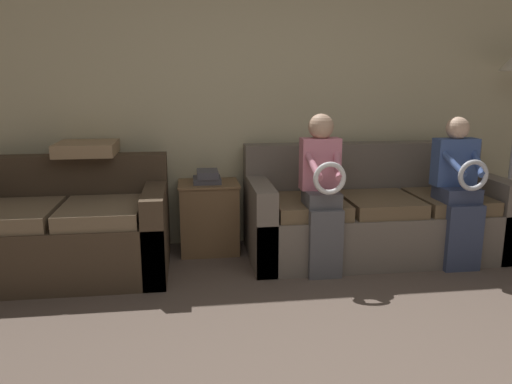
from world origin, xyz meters
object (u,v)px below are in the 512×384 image
at_px(couch_side, 65,232).
at_px(throw_pillow, 87,148).
at_px(book_stack, 207,177).
at_px(child_left_seated, 322,186).
at_px(couch_main, 372,216).
at_px(side_shelf, 209,216).
at_px(child_right_seated, 459,187).

relative_size(couch_side, throw_pillow, 3.34).
bearing_deg(book_stack, child_left_seated, -34.70).
relative_size(couch_main, side_shelf, 3.51).
xyz_separation_m(child_right_seated, throw_pillow, (-2.84, 0.56, 0.27)).
bearing_deg(book_stack, couch_main, -8.89).
bearing_deg(side_shelf, book_stack, -146.13).
bearing_deg(book_stack, child_right_seated, -16.85).
height_order(couch_main, book_stack, couch_main).
relative_size(book_stack, throw_pillow, 0.54).
bearing_deg(side_shelf, throw_pillow, -178.69).
height_order(couch_main, throw_pillow, throw_pillow).
bearing_deg(child_left_seated, couch_main, 33.65).
distance_m(couch_main, throw_pillow, 2.39).
xyz_separation_m(child_left_seated, child_right_seated, (1.08, -0.00, -0.03)).
distance_m(child_left_seated, book_stack, 1.00).
bearing_deg(child_left_seated, side_shelf, 144.75).
bearing_deg(child_right_seated, couch_side, 175.28).
bearing_deg(couch_main, side_shelf, 170.82).
bearing_deg(book_stack, throw_pillow, -179.02).
relative_size(side_shelf, throw_pillow, 1.31).
relative_size(couch_side, side_shelf, 2.55).
relative_size(couch_main, couch_side, 1.38).
distance_m(couch_side, side_shelf, 1.14).
bearing_deg(couch_side, couch_main, 2.71).
xyz_separation_m(couch_main, couch_side, (-2.45, -0.12, -0.00)).
distance_m(child_right_seated, book_stack, 1.99).
height_order(child_right_seated, throw_pillow, child_right_seated).
xyz_separation_m(couch_side, side_shelf, (1.09, 0.33, -0.01)).
bearing_deg(child_right_seated, couch_main, 146.04).
height_order(couch_side, side_shelf, couch_side).
distance_m(couch_main, child_right_seated, 0.72).
relative_size(child_left_seated, throw_pillow, 2.62).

